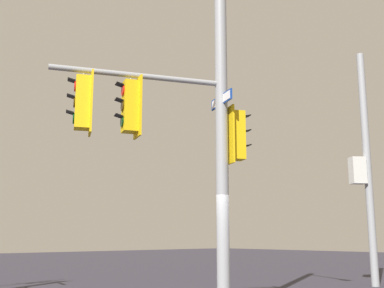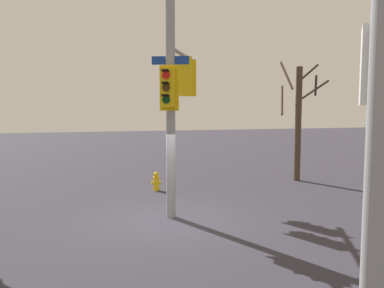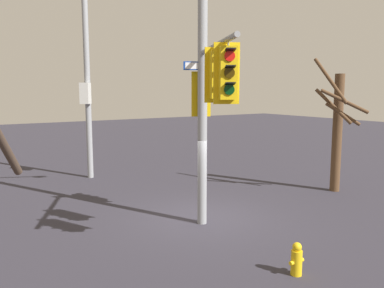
{
  "view_description": "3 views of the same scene",
  "coord_description": "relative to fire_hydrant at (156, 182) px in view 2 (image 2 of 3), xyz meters",
  "views": [
    {
      "loc": [
        -7.15,
        7.92,
        1.62
      ],
      "look_at": [
        0.65,
        0.9,
        3.62
      ],
      "focal_mm": 45.31,
      "sensor_mm": 36.0,
      "label": 1
    },
    {
      "loc": [
        -2.04,
        -11.3,
        3.37
      ],
      "look_at": [
        0.74,
        -0.12,
        2.24
      ],
      "focal_mm": 37.97,
      "sensor_mm": 36.0,
      "label": 2
    },
    {
      "loc": [
        6.6,
        9.8,
        3.96
      ],
      "look_at": [
        0.19,
        -0.2,
        2.32
      ],
      "focal_mm": 36.83,
      "sensor_mm": 36.0,
      "label": 3
    }
  ],
  "objects": [
    {
      "name": "ground_plane",
      "position": [
        -0.38,
        -4.26,
        -0.34
      ],
      "size": [
        80.0,
        80.0,
        0.0
      ],
      "primitive_type": "plane",
      "color": "#2F2D37"
    },
    {
      "name": "main_signal_pole_assembly",
      "position": [
        -0.0,
        -3.25,
        4.55
      ],
      "size": [
        4.27,
        4.12,
        9.9
      ],
      "rotation": [
        0.0,
        0.0,
        1.15
      ],
      "color": "gray",
      "rests_on": "ground"
    },
    {
      "name": "secondary_pole_assembly",
      "position": [
        0.68,
        -11.68,
        3.62
      ],
      "size": [
        0.63,
        0.74,
        8.01
      ],
      "rotation": [
        0.0,
        0.0,
        0.97
      ],
      "color": "gray",
      "rests_on": "ground"
    },
    {
      "name": "fire_hydrant",
      "position": [
        0.0,
        0.0,
        0.0
      ],
      "size": [
        0.38,
        0.24,
        0.73
      ],
      "color": "yellow",
      "rests_on": "ground"
    },
    {
      "name": "bare_tree_across_street",
      "position": [
        6.41,
        0.59,
        2.44
      ],
      "size": [
        2.1,
        2.08,
        5.26
      ],
      "color": "#46352A",
      "rests_on": "ground"
    }
  ]
}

